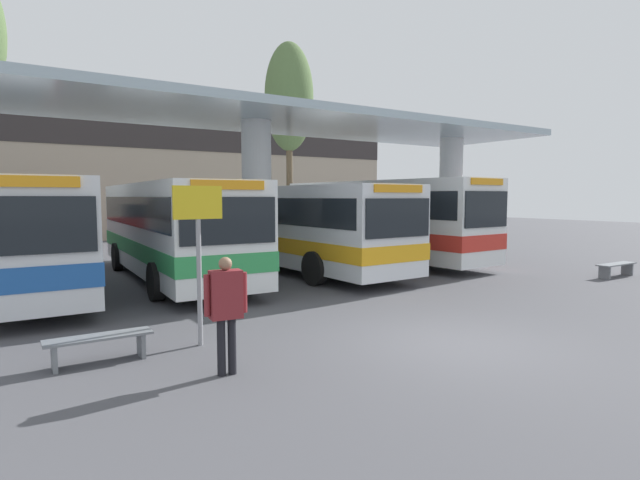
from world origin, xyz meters
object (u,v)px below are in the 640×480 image
at_px(pedestrian_waiting, 226,303).
at_px(poplar_tree_behind_left, 289,99).
at_px(parked_car_street, 21,229).
at_px(transit_bus_right_bay, 288,223).
at_px(transit_bus_far_right_bay, 380,217).
at_px(transit_bus_left_bay, 25,229).
at_px(waiting_bench_mid_platform, 616,267).
at_px(waiting_bench_near_pillar, 99,343).
at_px(info_sign_platform, 198,232).
at_px(transit_bus_center_bay, 172,226).

height_order(pedestrian_waiting, poplar_tree_behind_left, poplar_tree_behind_left).
height_order(pedestrian_waiting, parked_car_street, parked_car_street).
relative_size(transit_bus_right_bay, transit_bus_far_right_bay, 1.14).
xyz_separation_m(transit_bus_left_bay, parked_car_street, (0.28, 12.90, -0.67)).
distance_m(transit_bus_far_right_bay, waiting_bench_mid_platform, 8.78).
bearing_deg(waiting_bench_mid_platform, parked_car_street, 128.27).
distance_m(transit_bus_far_right_bay, parked_car_street, 18.46).
xyz_separation_m(transit_bus_left_bay, transit_bus_far_right_bay, (12.92, -0.54, 0.10)).
xyz_separation_m(transit_bus_left_bay, waiting_bench_mid_platform, (16.93, -8.21, -1.42)).
relative_size(transit_bus_right_bay, poplar_tree_behind_left, 1.16).
bearing_deg(parked_car_street, pedestrian_waiting, -88.88).
height_order(transit_bus_left_bay, parked_car_street, transit_bus_left_bay).
bearing_deg(parked_car_street, poplar_tree_behind_left, -35.07).
distance_m(transit_bus_far_right_bay, waiting_bench_near_pillar, 14.56).
height_order(waiting_bench_near_pillar, parked_car_street, parked_car_street).
relative_size(transit_bus_right_bay, parked_car_street, 2.82).
height_order(transit_bus_far_right_bay, pedestrian_waiting, transit_bus_far_right_bay).
height_order(transit_bus_right_bay, info_sign_platform, transit_bus_right_bay).
bearing_deg(waiting_bench_mid_platform, info_sign_platform, 179.70).
bearing_deg(pedestrian_waiting, transit_bus_far_right_bay, 47.30).
xyz_separation_m(transit_bus_right_bay, waiting_bench_mid_platform, (8.34, -7.94, -1.39)).
bearing_deg(pedestrian_waiting, info_sign_platform, 90.37).
bearing_deg(poplar_tree_behind_left, pedestrian_waiting, -122.38).
bearing_deg(poplar_tree_behind_left, waiting_bench_near_pillar, -129.33).
relative_size(transit_bus_center_bay, waiting_bench_near_pillar, 6.63).
xyz_separation_m(transit_bus_right_bay, transit_bus_far_right_bay, (4.33, -0.27, 0.13)).
relative_size(transit_bus_left_bay, pedestrian_waiting, 6.47).
xyz_separation_m(transit_bus_right_bay, parked_car_street, (-8.31, 13.16, -0.64)).
bearing_deg(poplar_tree_behind_left, transit_bus_left_bay, -154.62).
bearing_deg(transit_bus_center_bay, poplar_tree_behind_left, -139.88).
relative_size(transit_bus_left_bay, parked_car_street, 2.73).
xyz_separation_m(waiting_bench_near_pillar, waiting_bench_mid_platform, (16.28, -0.00, 0.01)).
bearing_deg(transit_bus_left_bay, transit_bus_right_bay, 179.25).
height_order(waiting_bench_mid_platform, pedestrian_waiting, pedestrian_waiting).
xyz_separation_m(transit_bus_right_bay, info_sign_platform, (-6.22, -7.86, 0.34)).
bearing_deg(transit_bus_left_bay, pedestrian_waiting, 103.62).
distance_m(transit_bus_left_bay, pedestrian_waiting, 10.09).
relative_size(transit_bus_far_right_bay, info_sign_platform, 3.65).
distance_m(transit_bus_right_bay, waiting_bench_mid_platform, 11.59).
bearing_deg(poplar_tree_behind_left, transit_bus_far_right_bay, -82.05).
relative_size(transit_bus_center_bay, transit_bus_right_bay, 0.90).
distance_m(transit_bus_center_bay, poplar_tree_behind_left, 11.64).
height_order(transit_bus_center_bay, transit_bus_right_bay, transit_bus_center_bay).
relative_size(waiting_bench_near_pillar, parked_car_street, 0.38).
distance_m(transit_bus_right_bay, pedestrian_waiting, 11.52).
relative_size(waiting_bench_near_pillar, waiting_bench_mid_platform, 0.89).
relative_size(transit_bus_left_bay, waiting_bench_mid_platform, 6.35).
bearing_deg(transit_bus_far_right_bay, info_sign_platform, 32.90).
distance_m(transit_bus_left_bay, transit_bus_far_right_bay, 12.94).
bearing_deg(transit_bus_right_bay, transit_bus_center_bay, 0.09).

